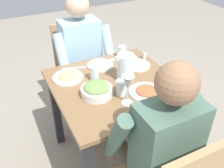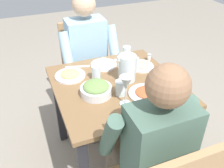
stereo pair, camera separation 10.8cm
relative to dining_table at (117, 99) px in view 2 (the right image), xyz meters
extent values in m
plane|color=gray|center=(0.00, 0.00, -0.59)|extent=(8.00, 8.00, 0.00)
cube|color=olive|center=(0.00, 0.00, 0.12)|extent=(0.84, 0.84, 0.03)
cube|color=#232328|center=(0.36, -0.36, -0.24)|extent=(0.06, 0.06, 0.69)
cube|color=#232328|center=(-0.36, 0.36, -0.24)|extent=(0.06, 0.06, 0.69)
cube|color=#232328|center=(0.36, 0.36, -0.24)|extent=(0.06, 0.06, 0.69)
cube|color=tan|center=(0.14, 0.81, -0.36)|extent=(0.04, 0.04, 0.45)
cube|color=tan|center=(-0.20, 0.81, -0.36)|extent=(0.04, 0.04, 0.45)
cube|color=tan|center=(0.14, 0.47, -0.36)|extent=(0.04, 0.04, 0.45)
cube|color=tan|center=(-0.20, 0.47, -0.36)|extent=(0.04, 0.04, 0.45)
cube|color=tan|center=(-0.03, 0.64, -0.12)|extent=(0.40, 0.40, 0.03)
cube|color=tan|center=(-0.03, 0.82, 0.10)|extent=(0.38, 0.04, 0.42)
cube|color=#4C6B5B|center=(-0.04, -0.61, 0.14)|extent=(0.32, 0.20, 0.50)
sphere|color=#936B4C|center=(-0.04, -0.61, 0.51)|extent=(0.19, 0.19, 0.19)
cylinder|color=#665B4C|center=(-0.12, -0.42, -0.14)|extent=(0.11, 0.38, 0.11)
cylinder|color=#665B4C|center=(-0.12, -0.23, -0.35)|extent=(0.10, 0.10, 0.48)
cylinder|color=#4C6B5B|center=(-0.24, -0.47, 0.17)|extent=(0.08, 0.23, 0.37)
cylinder|color=#665B4C|center=(0.05, -0.42, -0.14)|extent=(0.11, 0.38, 0.11)
cylinder|color=#665B4C|center=(0.05, -0.23, -0.35)|extent=(0.10, 0.10, 0.48)
cylinder|color=#4C6B5B|center=(0.16, -0.47, 0.17)|extent=(0.08, 0.23, 0.37)
cube|color=#9EC6E0|center=(-0.03, 0.61, 0.14)|extent=(0.32, 0.20, 0.50)
sphere|color=#DBB28E|center=(-0.03, 0.61, 0.51)|extent=(0.19, 0.19, 0.19)
cylinder|color=#665B4C|center=(0.06, 0.42, -0.14)|extent=(0.11, 0.38, 0.11)
cylinder|color=#665B4C|center=(0.06, 0.23, -0.35)|extent=(0.10, 0.10, 0.48)
cylinder|color=#9EC6E0|center=(0.17, 0.47, 0.17)|extent=(0.08, 0.23, 0.37)
cylinder|color=#665B4C|center=(-0.11, 0.42, -0.14)|extent=(0.11, 0.38, 0.11)
cylinder|color=#665B4C|center=(-0.11, 0.23, -0.35)|extent=(0.10, 0.10, 0.48)
cylinder|color=#9EC6E0|center=(-0.23, 0.47, 0.17)|extent=(0.08, 0.23, 0.37)
cylinder|color=silver|center=(0.08, 0.03, 0.23)|extent=(0.12, 0.12, 0.19)
cube|color=silver|center=(0.16, 0.03, 0.23)|extent=(0.02, 0.02, 0.11)
cube|color=silver|center=(0.03, 0.03, 0.31)|extent=(0.04, 0.03, 0.02)
cylinder|color=white|center=(-0.17, -0.06, 0.16)|extent=(0.20, 0.20, 0.05)
ellipsoid|color=#759951|center=(-0.17, -0.06, 0.19)|extent=(0.17, 0.17, 0.06)
cylinder|color=white|center=(0.13, -0.18, 0.14)|extent=(0.23, 0.23, 0.01)
ellipsoid|color=#CC5B33|center=(0.13, -0.18, 0.15)|extent=(0.14, 0.14, 0.03)
cylinder|color=white|center=(0.01, 0.28, 0.14)|extent=(0.20, 0.20, 0.01)
ellipsoid|color=white|center=(0.01, 0.28, 0.16)|extent=(0.12, 0.12, 0.06)
cylinder|color=white|center=(0.26, 0.15, 0.14)|extent=(0.19, 0.19, 0.01)
ellipsoid|color=#B7AD89|center=(0.26, 0.15, 0.15)|extent=(0.12, 0.12, 0.03)
cylinder|color=white|center=(-0.27, 0.22, 0.14)|extent=(0.22, 0.22, 0.01)
ellipsoid|color=#E0C670|center=(-0.27, 0.22, 0.15)|extent=(0.13, 0.13, 0.04)
cylinder|color=silver|center=(0.23, 0.34, 0.18)|extent=(0.06, 0.06, 0.09)
cylinder|color=silver|center=(-0.11, 0.11, 0.18)|extent=(0.06, 0.06, 0.11)
cylinder|color=silver|center=(-0.02, -0.12, 0.18)|extent=(0.07, 0.07, 0.10)
cylinder|color=silver|center=(0.36, -0.08, 0.18)|extent=(0.07, 0.07, 0.09)
cylinder|color=silver|center=(-0.04, -0.22, 0.13)|extent=(0.07, 0.07, 0.01)
cylinder|color=silver|center=(-0.04, -0.22, 0.19)|extent=(0.01, 0.01, 0.10)
cone|color=silver|center=(-0.04, -0.22, 0.28)|extent=(0.08, 0.08, 0.09)
cylinder|color=white|center=(0.37, 0.22, 0.15)|extent=(0.03, 0.03, 0.04)
cylinder|color=#B2B2B7|center=(0.37, 0.22, 0.18)|extent=(0.03, 0.03, 0.01)
cube|color=silver|center=(0.12, -0.30, 0.13)|extent=(0.17, 0.03, 0.01)
cube|color=silver|center=(-0.01, -0.32, 0.13)|extent=(0.18, 0.08, 0.01)
cube|color=silver|center=(0.20, 0.32, 0.13)|extent=(0.17, 0.03, 0.01)
cube|color=silver|center=(-0.19, 0.33, 0.13)|extent=(0.18, 0.07, 0.01)
camera|label=1|loc=(-0.66, -1.27, 1.08)|focal=40.21mm
camera|label=2|loc=(-0.56, -1.31, 1.08)|focal=40.21mm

